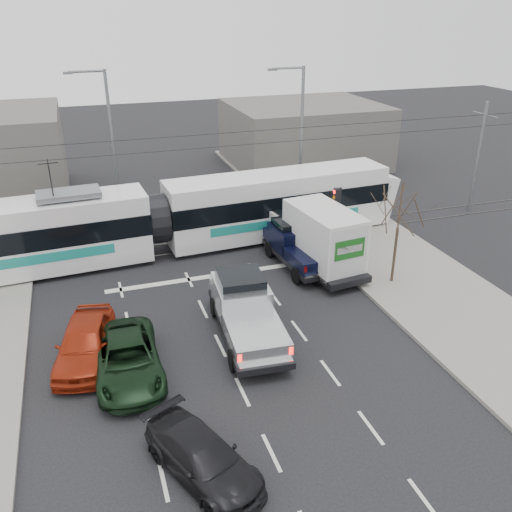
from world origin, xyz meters
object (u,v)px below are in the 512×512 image
object	(u,v)px
box_truck	(317,237)
red_car	(85,342)
tram	(156,220)
bare_tree	(400,210)
traffic_signal	(337,206)
silver_pickup	(245,308)
dark_car	(203,457)
navy_pickup	(296,245)
street_lamp_near	(299,131)
street_lamp_far	(109,137)
green_car	(128,359)

from	to	relation	value
box_truck	red_car	size ratio (longest dim) A/B	1.46
tram	bare_tree	bearing A→B (deg)	-38.16
traffic_signal	box_truck	size ratio (longest dim) A/B	0.52
silver_pickup	dark_car	xyz separation A→B (m)	(-3.38, -6.75, -0.51)
silver_pickup	dark_car	size ratio (longest dim) A/B	1.49
bare_tree	tram	distance (m)	12.53
tram	dark_car	world-z (taller)	tram
bare_tree	dark_car	distance (m)	14.68
bare_tree	tram	bearing A→B (deg)	145.40
tram	navy_pickup	distance (m)	7.55
red_car	box_truck	bearing A→B (deg)	34.10
street_lamp_near	silver_pickup	bearing A→B (deg)	-120.17
red_car	dark_car	size ratio (longest dim) A/B	1.09
street_lamp_far	green_car	size ratio (longest dim) A/B	1.78
bare_tree	silver_pickup	bearing A→B (deg)	-166.91
box_truck	dark_car	bearing A→B (deg)	-133.70
tram	dark_car	size ratio (longest dim) A/B	6.33
silver_pickup	red_car	distance (m)	6.32
bare_tree	street_lamp_far	size ratio (longest dim) A/B	0.56
street_lamp_near	tram	xyz separation A→B (m)	(-9.92, -4.46, -3.15)
box_truck	bare_tree	bearing A→B (deg)	-52.98
dark_car	red_car	bearing A→B (deg)	89.58
bare_tree	street_lamp_near	distance (m)	11.58
silver_pickup	red_car	xyz separation A→B (m)	(-6.31, 0.08, -0.33)
silver_pickup	navy_pickup	xyz separation A→B (m)	(4.45, 5.36, -0.04)
street_lamp_near	red_car	bearing A→B (deg)	-136.65
traffic_signal	street_lamp_near	size ratio (longest dim) A/B	0.40
street_lamp_near	green_car	size ratio (longest dim) A/B	1.78
red_car	street_lamp_far	bearing A→B (deg)	92.71
green_car	navy_pickup	bearing A→B (deg)	36.69
traffic_signal	red_car	distance (m)	14.58
tram	street_lamp_far	bearing A→B (deg)	100.17
silver_pickup	navy_pickup	distance (m)	6.97
bare_tree	silver_pickup	size ratio (longest dim) A/B	0.78
street_lamp_near	red_car	distance (m)	19.84
dark_car	bare_tree	bearing A→B (deg)	13.44
traffic_signal	street_lamp_near	distance (m)	7.91
tram	red_car	world-z (taller)	tram
street_lamp_far	street_lamp_near	bearing A→B (deg)	-9.87
box_truck	silver_pickup	bearing A→B (deg)	-144.90
red_car	silver_pickup	bearing A→B (deg)	11.55
bare_tree	red_car	bearing A→B (deg)	-172.89
street_lamp_far	navy_pickup	size ratio (longest dim) A/B	1.69
street_lamp_near	tram	bearing A→B (deg)	-155.81
navy_pickup	dark_car	bearing A→B (deg)	-126.38
traffic_signal	street_lamp_near	world-z (taller)	street_lamp_near
street_lamp_near	silver_pickup	distance (m)	15.97
dark_car	tram	bearing A→B (deg)	61.92
silver_pickup	street_lamp_near	bearing A→B (deg)	64.31
silver_pickup	bare_tree	bearing A→B (deg)	17.56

